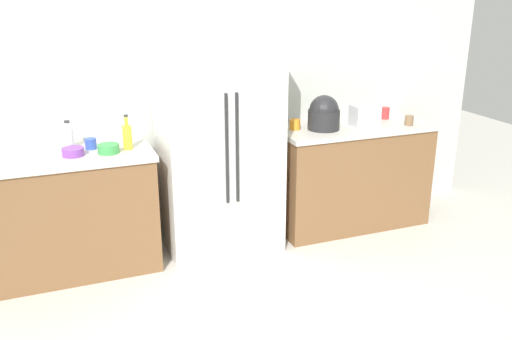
# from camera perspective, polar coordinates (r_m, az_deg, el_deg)

# --- Properties ---
(kitchen_back_panel) EXTENTS (5.60, 0.10, 2.99)m
(kitchen_back_panel) POSITION_cam_1_polar(r_m,az_deg,el_deg) (4.51, -7.19, 11.53)
(kitchen_back_panel) COLOR silver
(kitchen_back_panel) RESTS_ON ground_plane
(counter_left) EXTENTS (1.29, 0.65, 0.91)m
(counter_left) POSITION_cam_1_polar(r_m,az_deg,el_deg) (4.28, -19.16, -4.22)
(counter_left) COLOR brown
(counter_left) RESTS_ON ground_plane
(counter_right) EXTENTS (1.36, 0.65, 0.91)m
(counter_right) POSITION_cam_1_polar(r_m,az_deg,el_deg) (4.91, 9.72, -0.44)
(counter_right) COLOR brown
(counter_right) RESTS_ON ground_plane
(refrigerator) EXTENTS (0.89, 0.67, 1.84)m
(refrigerator) POSITION_cam_1_polar(r_m,az_deg,el_deg) (4.28, -3.97, 3.40)
(refrigerator) COLOR white
(refrigerator) RESTS_ON ground_plane
(toaster) EXTENTS (0.23, 0.16, 0.17)m
(toaster) POSITION_cam_1_polar(r_m,az_deg,el_deg) (4.76, 11.32, 5.65)
(toaster) COLOR silver
(toaster) RESTS_ON counter_right
(rice_cooker) EXTENTS (0.27, 0.27, 0.29)m
(rice_cooker) POSITION_cam_1_polar(r_m,az_deg,el_deg) (4.56, 7.12, 5.82)
(rice_cooker) COLOR #262628
(rice_cooker) RESTS_ON counter_right
(bottle_a) EXTENTS (0.08, 0.08, 0.21)m
(bottle_a) POSITION_cam_1_polar(r_m,az_deg,el_deg) (4.22, -19.05, 3.22)
(bottle_a) COLOR white
(bottle_a) RESTS_ON counter_left
(bottle_b) EXTENTS (0.07, 0.07, 0.26)m
(bottle_b) POSITION_cam_1_polar(r_m,az_deg,el_deg) (4.08, -13.33, 3.46)
(bottle_b) COLOR yellow
(bottle_b) RESTS_ON counter_left
(cup_a) EXTENTS (0.08, 0.08, 0.08)m
(cup_a) POSITION_cam_1_polar(r_m,az_deg,el_deg) (4.17, -16.92, 2.66)
(cup_a) COLOR blue
(cup_a) RESTS_ON counter_left
(cup_b) EXTENTS (0.08, 0.08, 0.10)m
(cup_b) POSITION_cam_1_polar(r_m,az_deg,el_deg) (5.05, 13.35, 5.82)
(cup_b) COLOR red
(cup_b) RESTS_ON counter_right
(cup_c) EXTENTS (0.07, 0.07, 0.08)m
(cup_c) POSITION_cam_1_polar(r_m,az_deg,el_deg) (4.86, 15.74, 5.02)
(cup_c) COLOR brown
(cup_c) RESTS_ON counter_right
(cup_d) EXTENTS (0.09, 0.09, 0.08)m
(cup_d) POSITION_cam_1_polar(r_m,az_deg,el_deg) (4.55, 4.10, 4.78)
(cup_d) COLOR orange
(cup_d) RESTS_ON counter_right
(bowl_a) EXTENTS (0.15, 0.15, 0.06)m
(bowl_a) POSITION_cam_1_polar(r_m,az_deg,el_deg) (4.04, -15.18, 2.17)
(bowl_a) COLOR green
(bowl_a) RESTS_ON counter_left
(bowl_b) EXTENTS (0.15, 0.15, 0.06)m
(bowl_b) POSITION_cam_1_polar(r_m,az_deg,el_deg) (4.04, -18.61, 1.82)
(bowl_b) COLOR purple
(bowl_b) RESTS_ON counter_left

